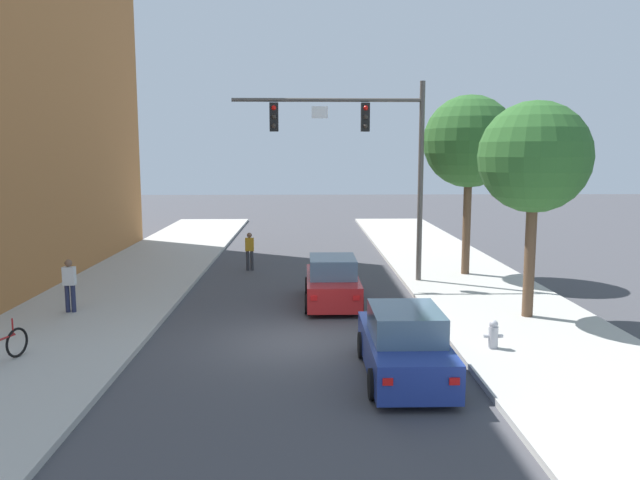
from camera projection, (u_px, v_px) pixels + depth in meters
name	position (u px, v px, depth m)	size (l,w,h in m)	color
ground_plane	(297.00, 342.00, 16.49)	(120.00, 120.00, 0.00)	#424247
sidewalk_left	(51.00, 341.00, 16.32)	(5.00, 60.00, 0.15)	#B2AFA8
sidewalk_right	(538.00, 337.00, 16.63)	(5.00, 60.00, 0.15)	#B2AFA8
traffic_signal_mast	(367.00, 143.00, 23.04)	(7.16, 0.38, 7.50)	#514C47
car_lead_red	(332.00, 282.00, 20.58)	(1.85, 4.25, 1.60)	#B21E1E
car_following_blue	(404.00, 346.00, 13.79)	(1.85, 4.25, 1.60)	navy
pedestrian_sidewalk_left_walker	(70.00, 283.00, 18.87)	(0.36, 0.22, 1.64)	#232847
pedestrian_crossing_road	(250.00, 249.00, 26.46)	(0.36, 0.22, 1.64)	#333338
bicycle_leaning	(0.00, 348.00, 14.22)	(0.54, 1.72, 0.98)	black
fire_hydrant	(493.00, 334.00, 15.43)	(0.48, 0.24, 0.72)	#B2B2B7
street_tree_nearest	(534.00, 158.00, 17.88)	(3.24, 3.24, 6.36)	brown
street_tree_second	(469.00, 142.00, 24.35)	(3.64, 3.64, 7.13)	brown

